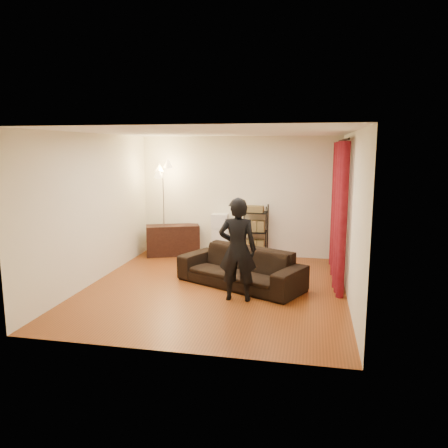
% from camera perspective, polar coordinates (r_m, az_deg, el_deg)
% --- Properties ---
extents(floor, '(5.00, 5.00, 0.00)m').
position_cam_1_polar(floor, '(7.80, -1.17, -8.34)').
color(floor, brown).
rests_on(floor, ground).
extents(ceiling, '(5.00, 5.00, 0.00)m').
position_cam_1_polar(ceiling, '(7.41, -1.25, 11.91)').
color(ceiling, white).
rests_on(ceiling, ground).
extents(wall_back, '(5.00, 0.00, 5.00)m').
position_cam_1_polar(wall_back, '(9.92, 1.97, 3.60)').
color(wall_back, '#EBE5C9').
rests_on(wall_back, ground).
extents(wall_front, '(5.00, 0.00, 5.00)m').
position_cam_1_polar(wall_front, '(5.11, -7.37, -2.52)').
color(wall_front, '#EBE5C9').
rests_on(wall_front, ground).
extents(wall_left, '(0.00, 5.00, 5.00)m').
position_cam_1_polar(wall_left, '(8.27, -16.61, 1.91)').
color(wall_left, '#EBE5C9').
rests_on(wall_left, ground).
extents(wall_right, '(0.00, 5.00, 5.00)m').
position_cam_1_polar(wall_right, '(7.33, 16.22, 0.95)').
color(wall_right, '#EBE5C9').
rests_on(wall_right, ground).
extents(curtain_rod, '(0.04, 2.65, 0.04)m').
position_cam_1_polar(curtain_rod, '(8.36, 15.33, 10.52)').
color(curtain_rod, black).
rests_on(curtain_rod, wall_right).
extents(curtain, '(0.22, 2.65, 2.55)m').
position_cam_1_polar(curtain, '(8.44, 14.78, 1.64)').
color(curtain, maroon).
rests_on(curtain, ground).
extents(sofa, '(2.45, 1.80, 0.67)m').
position_cam_1_polar(sofa, '(7.84, 2.16, -5.68)').
color(sofa, black).
rests_on(sofa, ground).
extents(person, '(0.63, 0.44, 1.68)m').
position_cam_1_polar(person, '(6.99, 1.78, -3.34)').
color(person, black).
rests_on(person, ground).
extents(media_cabinet, '(1.28, 0.85, 0.70)m').
position_cam_1_polar(media_cabinet, '(10.09, -6.69, -2.11)').
color(media_cabinet, black).
rests_on(media_cabinet, ground).
extents(storage_boxes, '(0.42, 0.35, 0.97)m').
position_cam_1_polar(storage_boxes, '(9.94, -0.50, -1.43)').
color(storage_boxes, silver).
rests_on(storage_boxes, ground).
extents(wire_shelf, '(0.58, 0.43, 1.20)m').
position_cam_1_polar(wire_shelf, '(9.75, 4.02, -1.00)').
color(wire_shelf, black).
rests_on(wire_shelf, ground).
extents(floor_lamp, '(0.49, 0.49, 2.11)m').
position_cam_1_polar(floor_lamp, '(9.90, -7.90, 1.79)').
color(floor_lamp, silver).
rests_on(floor_lamp, ground).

